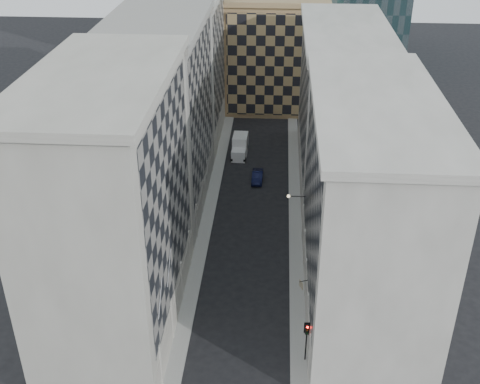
% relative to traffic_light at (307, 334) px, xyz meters
% --- Properties ---
extents(sidewalk_west, '(1.50, 100.00, 0.15)m').
position_rel_traffic_light_xyz_m(sidewalk_west, '(-11.02, 23.75, -2.91)').
color(sidewalk_west, '#989893').
rests_on(sidewalk_west, ground).
extents(sidewalk_east, '(1.50, 100.00, 0.15)m').
position_rel_traffic_light_xyz_m(sidewalk_east, '(-0.52, 23.75, -2.91)').
color(sidewalk_east, '#989893').
rests_on(sidewalk_east, ground).
extents(bldg_left_a, '(10.80, 22.80, 23.70)m').
position_rel_traffic_light_xyz_m(bldg_left_a, '(-16.65, 4.75, 8.84)').
color(bldg_left_a, '#A19D91').
rests_on(bldg_left_a, ground).
extents(bldg_left_b, '(10.80, 22.80, 22.70)m').
position_rel_traffic_light_xyz_m(bldg_left_b, '(-16.65, 26.75, 8.34)').
color(bldg_left_b, gray).
rests_on(bldg_left_b, ground).
extents(bldg_left_c, '(10.80, 22.80, 21.70)m').
position_rel_traffic_light_xyz_m(bldg_left_c, '(-16.65, 48.75, 7.84)').
color(bldg_left_c, '#A19D91').
rests_on(bldg_left_c, ground).
extents(bldg_right_a, '(10.80, 26.80, 20.70)m').
position_rel_traffic_light_xyz_m(bldg_right_a, '(5.10, 8.75, 7.33)').
color(bldg_right_a, '#A9A59A').
rests_on(bldg_right_a, ground).
extents(bldg_right_b, '(10.80, 28.80, 19.70)m').
position_rel_traffic_light_xyz_m(bldg_right_b, '(5.12, 35.75, 6.86)').
color(bldg_right_b, '#A9A59A').
rests_on(bldg_right_b, ground).
extents(tan_block, '(16.80, 14.80, 18.80)m').
position_rel_traffic_light_xyz_m(tan_block, '(-3.77, 61.64, 6.45)').
color(tan_block, tan).
rests_on(tan_block, ground).
extents(flagpoles_left, '(0.10, 6.33, 2.33)m').
position_rel_traffic_light_xyz_m(flagpoles_left, '(-11.67, -0.25, 5.01)').
color(flagpoles_left, gray).
rests_on(flagpoles_left, ground).
extents(bracket_lamp, '(1.98, 0.36, 0.36)m').
position_rel_traffic_light_xyz_m(bracket_lamp, '(-1.40, 17.75, 3.21)').
color(bracket_lamp, black).
rests_on(bracket_lamp, ground).
extents(traffic_light, '(0.50, 0.43, 3.96)m').
position_rel_traffic_light_xyz_m(traffic_light, '(0.00, 0.00, 0.00)').
color(traffic_light, black).
rests_on(traffic_light, sidewalk_east).
extents(box_truck, '(2.23, 5.17, 2.80)m').
position_rel_traffic_light_xyz_m(box_truck, '(-8.34, 40.62, -1.77)').
color(box_truck, white).
rests_on(box_truck, ground).
extents(dark_car, '(1.47, 4.05, 1.33)m').
position_rel_traffic_light_xyz_m(dark_car, '(-5.46, 32.62, -2.32)').
color(dark_car, black).
rests_on(dark_car, ground).
extents(shop_sign, '(0.80, 0.71, 0.83)m').
position_rel_traffic_light_xyz_m(shop_sign, '(-0.36, 5.62, 0.85)').
color(shop_sign, black).
rests_on(shop_sign, ground).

